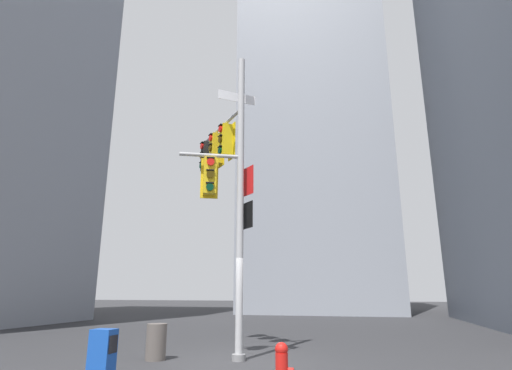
% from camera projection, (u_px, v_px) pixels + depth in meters
% --- Properties ---
extents(ground, '(120.00, 120.00, 0.00)m').
position_uv_depth(ground, '(239.00, 361.00, 9.94)').
color(ground, '#2D2D30').
extents(building_mid_block, '(12.09, 12.09, 38.58)m').
position_uv_depth(building_mid_block, '(316.00, 98.00, 38.19)').
color(building_mid_block, '#9399A3').
rests_on(building_mid_block, ground).
extents(signal_pole_assembly, '(2.46, 3.17, 8.34)m').
position_uv_depth(signal_pole_assembly, '(224.00, 169.00, 12.02)').
color(signal_pole_assembly, '#B2B2B5').
rests_on(signal_pole_assembly, ground).
extents(fire_hydrant, '(0.33, 0.23, 0.80)m').
position_uv_depth(fire_hydrant, '(282.00, 365.00, 7.04)').
color(fire_hydrant, red).
rests_on(fire_hydrant, ground).
extents(newspaper_box, '(0.45, 0.36, 0.93)m').
position_uv_depth(newspaper_box, '(102.00, 354.00, 8.00)').
color(newspaper_box, '#194CB2').
rests_on(newspaper_box, ground).
extents(trash_bin, '(0.50, 0.50, 0.87)m').
position_uv_depth(trash_bin, '(156.00, 342.00, 10.16)').
color(trash_bin, '#59514C').
rests_on(trash_bin, ground).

